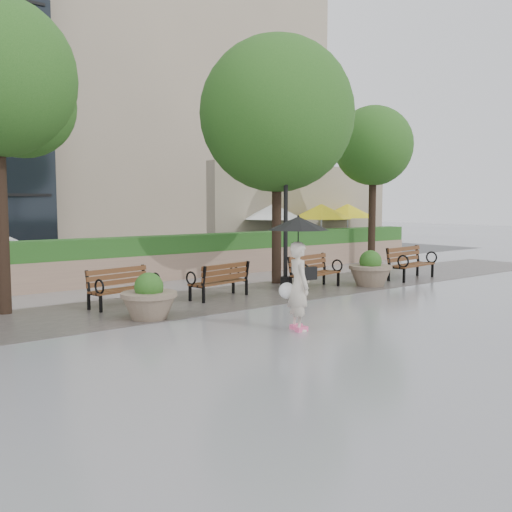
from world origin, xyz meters
TOP-DOWN VIEW (x-y plane):
  - ground at (0.00, 0.00)m, footprint 100.00×100.00m
  - cobble_strip at (0.00, 3.00)m, footprint 28.00×3.20m
  - hedge_wall at (0.00, 7.00)m, footprint 24.00×0.80m
  - cafe_wall at (9.50, 10.00)m, footprint 10.00×0.60m
  - cafe_hedge at (9.00, 7.80)m, footprint 8.00×0.50m
  - asphalt_street at (0.00, 11.00)m, footprint 40.00×7.00m
  - bldg_stone at (10.00, 23.00)m, footprint 18.00×10.00m
  - bench_1 at (-2.34, 3.46)m, footprint 1.71×0.94m
  - bench_2 at (0.02, 3.04)m, footprint 1.72×0.96m
  - bench_3 at (2.97, 2.68)m, footprint 1.81×1.01m
  - bench_4 at (6.65, 2.23)m, footprint 1.93×0.96m
  - planter_left at (-2.55, 1.84)m, footprint 1.14×1.14m
  - planter_right at (4.57, 2.09)m, footprint 1.22×1.22m
  - lamppost at (2.53, 3.41)m, footprint 0.28×0.28m
  - tree_0 at (-4.53, 4.32)m, footprint 3.39×3.28m
  - tree_1 at (3.00, 4.24)m, footprint 4.43×4.43m
  - tree_2 at (9.31, 5.96)m, footprint 3.15×3.00m
  - patio_umb_white at (6.95, 9.14)m, footprint 2.50×2.50m
  - patio_umb_yellow_a at (8.77, 8.22)m, footprint 2.50×2.50m
  - patio_umb_yellow_b at (11.20, 8.99)m, footprint 2.50×2.50m
  - pedestrian at (-0.86, -0.76)m, footprint 1.14×1.14m

SIDE VIEW (x-z plane):
  - ground at x=0.00m, z-range 0.00..0.00m
  - asphalt_street at x=0.00m, z-range 0.00..0.00m
  - cobble_strip at x=0.00m, z-range 0.00..0.01m
  - bench_1 at x=-2.34m, z-range -0.18..0.69m
  - bench_2 at x=0.02m, z-range -0.18..0.70m
  - bench_3 at x=2.97m, z-range -0.19..0.73m
  - bench_4 at x=6.65m, z-range -0.20..0.79m
  - planter_left at x=-2.55m, z-range -0.10..0.85m
  - planter_right at x=4.57m, z-range -0.11..0.91m
  - cafe_hedge at x=9.00m, z-range 0.00..0.90m
  - hedge_wall at x=0.00m, z-range -0.01..1.34m
  - pedestrian at x=-0.86m, z-range 0.23..2.32m
  - lamppost at x=2.53m, z-range -0.25..4.17m
  - patio_umb_white at x=6.95m, z-range 0.84..3.14m
  - patio_umb_yellow_a at x=8.77m, z-range 0.84..3.14m
  - patio_umb_yellow_b at x=11.20m, z-range 0.84..3.14m
  - cafe_wall at x=9.50m, z-range 0.00..4.00m
  - tree_2 at x=9.31m, z-range 1.38..7.40m
  - tree_1 at x=3.00m, z-range 1.21..8.30m
  - tree_0 at x=-4.53m, z-range 1.51..8.07m
  - bldg_stone at x=10.00m, z-range 0.00..20.00m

